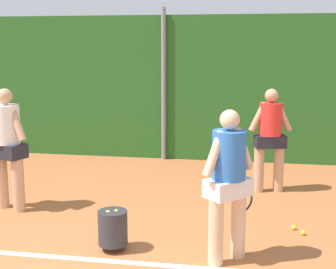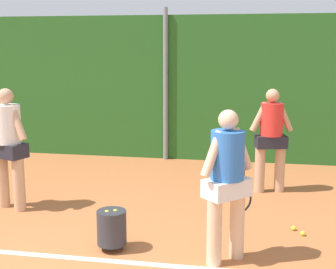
{
  "view_description": "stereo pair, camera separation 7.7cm",
  "coord_description": "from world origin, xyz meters",
  "views": [
    {
      "loc": [
        1.87,
        -3.77,
        2.48
      ],
      "look_at": [
        0.71,
        2.91,
        1.21
      ],
      "focal_mm": 51.76,
      "sensor_mm": 36.0,
      "label": 1
    },
    {
      "loc": [
        1.95,
        -3.76,
        2.48
      ],
      "look_at": [
        0.71,
        2.91,
        1.21
      ],
      "focal_mm": 51.76,
      "sensor_mm": 36.0,
      "label": 2
    }
  ],
  "objects": [
    {
      "name": "hedge_fence_backdrop",
      "position": [
        0.0,
        6.59,
        1.55
      ],
      "size": [
        16.85,
        0.25,
        3.09
      ],
      "primitive_type": "cube",
      "color": "#286023",
      "rests_on": "ground_plane"
    },
    {
      "name": "ground_plane",
      "position": [
        0.0,
        1.94,
        0.0
      ],
      "size": [
        25.92,
        25.92,
        0.0
      ],
      "primitive_type": "plane",
      "color": "#B76638"
    },
    {
      "name": "player_midcourt",
      "position": [
        -1.71,
        2.79,
        1.04
      ],
      "size": [
        0.74,
        0.49,
        1.85
      ],
      "rotation": [
        0.0,
        0.0,
        2.77
      ],
      "color": "tan",
      "rests_on": "ground_plane"
    },
    {
      "name": "tennis_ball_0",
      "position": [
        2.49,
        2.65,
        0.03
      ],
      "size": [
        0.07,
        0.07,
        0.07
      ],
      "primitive_type": "sphere",
      "color": "#CCDB33",
      "rests_on": "ground_plane"
    },
    {
      "name": "ball_hopper",
      "position": [
        0.25,
        1.6,
        0.29
      ],
      "size": [
        0.36,
        0.36,
        0.51
      ],
      "color": "#2D2D33",
      "rests_on": "ground_plane"
    },
    {
      "name": "fence_post_center",
      "position": [
        0.0,
        6.41,
        1.62
      ],
      "size": [
        0.1,
        0.1,
        3.24
      ],
      "primitive_type": "cylinder",
      "color": "gray",
      "rests_on": "ground_plane"
    },
    {
      "name": "court_baseline_paint",
      "position": [
        0.0,
        1.29,
        0.0
      ],
      "size": [
        12.31,
        0.1,
        0.01
      ],
      "primitive_type": "cube",
      "color": "white",
      "rests_on": "ground_plane"
    },
    {
      "name": "player_foreground_near",
      "position": [
        1.64,
        1.55,
        0.99
      ],
      "size": [
        0.58,
        0.65,
        1.77
      ],
      "rotation": [
        0.0,
        0.0,
        0.79
      ],
      "color": "beige",
      "rests_on": "ground_plane"
    },
    {
      "name": "tennis_ball_5",
      "position": [
        2.59,
        2.48,
        0.03
      ],
      "size": [
        0.07,
        0.07,
        0.07
      ],
      "primitive_type": "sphere",
      "color": "#CCDB33",
      "rests_on": "ground_plane"
    },
    {
      "name": "tennis_ball_6",
      "position": [
        -2.72,
        4.25,
        0.03
      ],
      "size": [
        0.07,
        0.07,
        0.07
      ],
      "primitive_type": "sphere",
      "color": "#CCDB33",
      "rests_on": "ground_plane"
    },
    {
      "name": "player_backcourt_far",
      "position": [
        2.19,
        4.4,
        0.99
      ],
      "size": [
        0.72,
        0.42,
        1.76
      ],
      "rotation": [
        0.0,
        0.0,
        3.38
      ],
      "color": "tan",
      "rests_on": "ground_plane"
    }
  ]
}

